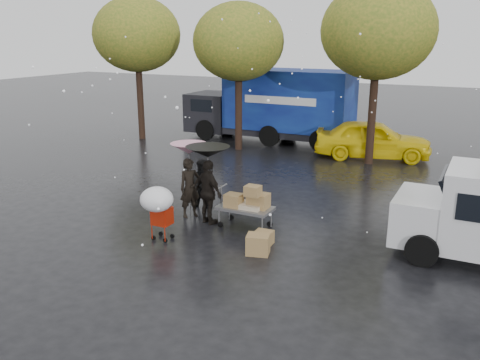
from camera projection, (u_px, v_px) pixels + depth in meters
The scene contains 13 objects.
ground at pixel (186, 236), 13.38m from camera, with size 90.00×90.00×0.00m, color black.
person_pink at pixel (190, 188), 14.60m from camera, with size 0.63×0.41×1.73m, color black.
person_middle at pixel (203, 185), 15.25m from camera, with size 0.75×0.58×1.54m, color black.
person_black at pixel (209, 192), 14.04m from camera, with size 1.07×0.45×1.83m, color black.
umbrella_pink at pixel (189, 149), 14.28m from camera, with size 1.04×1.04×2.18m.
umbrella_black at pixel (208, 152), 13.72m from camera, with size 1.22×1.22×2.21m.
vendor_cart at pixel (248, 203), 13.77m from camera, with size 1.52×0.80×1.27m.
shopping_cart at pixel (158, 202), 12.75m from camera, with size 0.84×0.84×1.46m.
blue_truck at pixel (273, 106), 24.73m from camera, with size 8.30×2.60×3.50m.
box_ground_near at pixel (258, 244), 12.25m from camera, with size 0.54×0.43×0.49m, color olive.
box_ground_far at pixel (264, 237), 12.86m from camera, with size 0.44×0.35×0.35m, color olive.
yellow_taxi at pixel (373, 139), 21.56m from camera, with size 1.93×4.81×1.64m, color yellow.
tree_row at pixel (305, 36), 20.77m from camera, with size 21.60×4.40×7.12m.
Camera 1 is at (6.86, -10.48, 5.14)m, focal length 38.00 mm.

